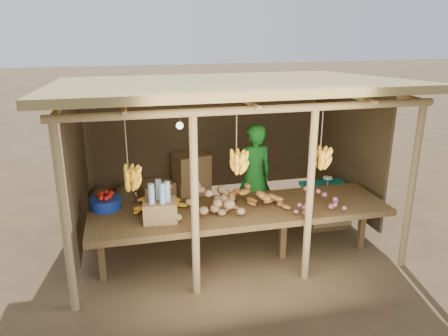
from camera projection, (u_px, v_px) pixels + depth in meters
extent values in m
plane|color=brown|center=(224.00, 232.00, 6.82)|extent=(60.00, 60.00, 0.00)
cylinder|color=#9F8152|center=(65.00, 221.00, 4.62)|extent=(0.09, 0.09, 2.20)
cylinder|color=#9F8152|center=(412.00, 188.00, 5.55)|extent=(0.09, 0.09, 2.20)
cylinder|color=#9F8152|center=(83.00, 147.00, 7.39)|extent=(0.09, 0.09, 2.20)
cylinder|color=#9F8152|center=(312.00, 134.00, 8.32)|extent=(0.09, 0.09, 2.20)
cylinder|color=#9F8152|center=(195.00, 209.00, 4.93)|extent=(0.09, 0.09, 2.20)
cylinder|color=#9F8152|center=(310.00, 198.00, 5.24)|extent=(0.09, 0.09, 2.20)
cylinder|color=#9F8152|center=(256.00, 110.00, 4.74)|extent=(4.40, 0.09, 0.09)
cylinder|color=#9F8152|center=(204.00, 78.00, 7.51)|extent=(4.40, 0.09, 0.09)
cube|color=#A2894B|center=(224.00, 84.00, 6.10)|extent=(4.70, 3.50, 0.28)
cube|color=#4C3A23|center=(205.00, 134.00, 7.81)|extent=(4.20, 0.04, 1.98)
cube|color=#4C3A23|center=(78.00, 164.00, 6.16)|extent=(0.04, 2.40, 1.98)
cube|color=#4C3A23|center=(345.00, 146.00, 7.09)|extent=(0.04, 2.40, 1.98)
cube|color=brown|center=(241.00, 211.00, 5.70)|extent=(3.90, 1.05, 0.08)
cube|color=brown|center=(101.00, 254.00, 5.43)|extent=(0.08, 0.08, 0.72)
cube|color=brown|center=(196.00, 244.00, 5.70)|extent=(0.08, 0.08, 0.72)
cube|color=brown|center=(283.00, 234.00, 5.96)|extent=(0.08, 0.08, 0.72)
cube|color=brown|center=(362.00, 225.00, 6.23)|extent=(0.08, 0.08, 0.72)
cylinder|color=navy|center=(106.00, 203.00, 5.67)|extent=(0.40, 0.40, 0.14)
cube|color=olive|center=(160.00, 211.00, 5.30)|extent=(0.43, 0.35, 0.25)
imported|color=#176B1F|center=(254.00, 177.00, 6.73)|extent=(0.66, 0.47, 1.68)
cube|color=brown|center=(325.00, 207.00, 7.00)|extent=(0.66, 0.56, 0.59)
cube|color=#0D968C|center=(327.00, 188.00, 6.90)|extent=(0.73, 0.63, 0.06)
cube|color=olive|center=(192.00, 191.00, 7.78)|extent=(0.67, 0.59, 0.46)
cube|color=olive|center=(191.00, 167.00, 7.64)|extent=(0.67, 0.59, 0.46)
cube|color=olive|center=(156.00, 194.00, 7.64)|extent=(0.67, 0.59, 0.46)
ellipsoid|color=#4C3A23|center=(100.00, 200.00, 7.37)|extent=(0.44, 0.44, 0.59)
ellipsoid|color=#4C3A23|center=(124.00, 198.00, 7.46)|extent=(0.44, 0.44, 0.59)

